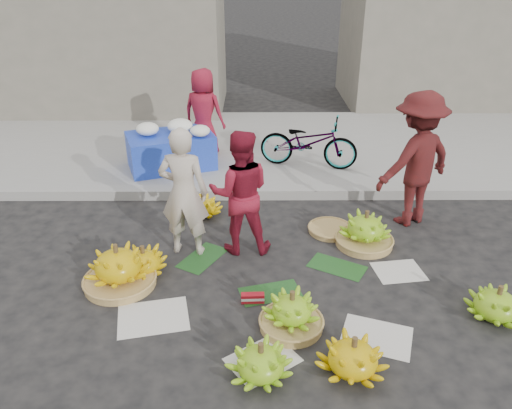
{
  "coord_description": "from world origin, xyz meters",
  "views": [
    {
      "loc": [
        -0.28,
        -4.6,
        3.29
      ],
      "look_at": [
        -0.25,
        0.55,
        0.7
      ],
      "focal_mm": 35.0,
      "sensor_mm": 36.0,
      "label": 1
    }
  ],
  "objects_px": {
    "banana_bunch_0": "(118,267)",
    "flower_table": "(171,148)",
    "banana_bunch_4": "(497,304)",
    "bicycle": "(309,142)",
    "vendor_cream": "(184,193)"
  },
  "relations": [
    {
      "from": "banana_bunch_4",
      "to": "banana_bunch_0",
      "type": "bearing_deg",
      "value": 171.71
    },
    {
      "from": "flower_table",
      "to": "bicycle",
      "type": "relative_size",
      "value": 0.98
    },
    {
      "from": "banana_bunch_4",
      "to": "bicycle",
      "type": "xyz_separation_m",
      "value": [
        -1.53,
        3.74,
        0.37
      ]
    },
    {
      "from": "banana_bunch_0",
      "to": "vendor_cream",
      "type": "height_order",
      "value": "vendor_cream"
    },
    {
      "from": "flower_table",
      "to": "banana_bunch_4",
      "type": "bearing_deg",
      "value": -64.24
    },
    {
      "from": "flower_table",
      "to": "banana_bunch_0",
      "type": "bearing_deg",
      "value": -112.03
    },
    {
      "from": "vendor_cream",
      "to": "flower_table",
      "type": "xyz_separation_m",
      "value": [
        -0.53,
        2.45,
        -0.35
      ]
    },
    {
      "from": "banana_bunch_4",
      "to": "vendor_cream",
      "type": "bearing_deg",
      "value": 158.51
    },
    {
      "from": "banana_bunch_0",
      "to": "flower_table",
      "type": "relative_size",
      "value": 0.53
    },
    {
      "from": "banana_bunch_0",
      "to": "bicycle",
      "type": "height_order",
      "value": "bicycle"
    },
    {
      "from": "banana_bunch_4",
      "to": "flower_table",
      "type": "relative_size",
      "value": 0.47
    },
    {
      "from": "banana_bunch_0",
      "to": "flower_table",
      "type": "distance_m",
      "value": 3.17
    },
    {
      "from": "banana_bunch_0",
      "to": "bicycle",
      "type": "bearing_deg",
      "value": 53.08
    },
    {
      "from": "banana_bunch_0",
      "to": "flower_table",
      "type": "bearing_deg",
      "value": 87.59
    },
    {
      "from": "banana_bunch_0",
      "to": "banana_bunch_4",
      "type": "bearing_deg",
      "value": -8.29
    }
  ]
}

